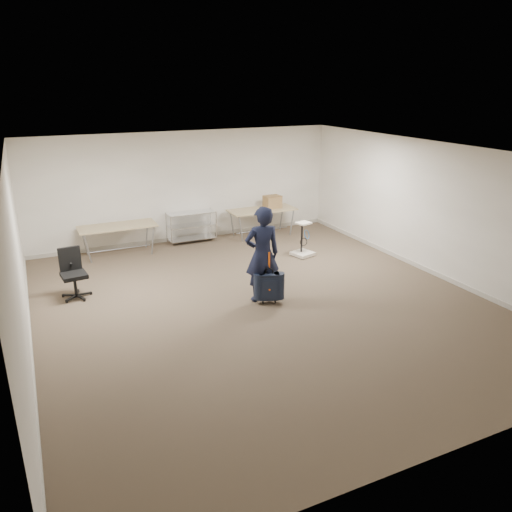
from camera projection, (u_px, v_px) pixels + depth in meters
name	position (u px, v px, depth m)	size (l,w,h in m)	color
ground	(262.00, 303.00, 9.39)	(9.00, 9.00, 0.00)	#493B2C
room_shell	(234.00, 276.00, 10.56)	(8.00, 9.00, 9.00)	beige
folding_table_left	(117.00, 228.00, 11.79)	(1.80, 0.75, 0.73)	tan
folding_table_right	(262.00, 211.00, 13.30)	(1.80, 0.75, 0.73)	tan
wire_shelf	(191.00, 226.00, 12.84)	(1.22, 0.47, 0.80)	silver
person	(262.00, 254.00, 9.23)	(0.67, 0.44, 1.83)	black
suitcase	(269.00, 286.00, 9.28)	(0.42, 0.33, 1.01)	black
office_chair	(75.00, 283.00, 9.58)	(0.59, 0.59, 0.97)	black
equipment_cart	(303.00, 247.00, 11.88)	(0.55, 0.55, 0.83)	silver
cardboard_box	(272.00, 202.00, 13.39)	(0.44, 0.33, 0.33)	#976F46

